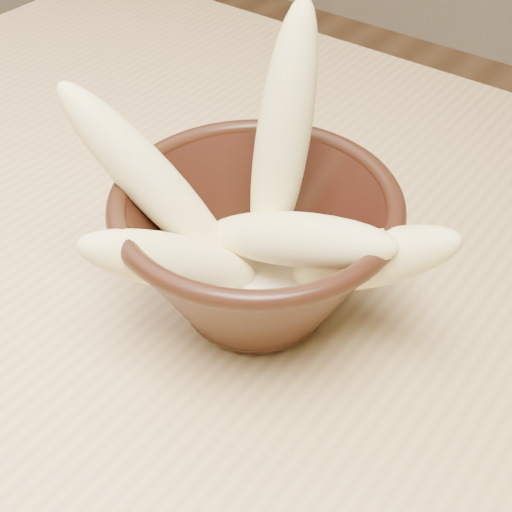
{
  "coord_description": "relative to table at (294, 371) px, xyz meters",
  "views": [
    {
      "loc": [
        0.2,
        -0.31,
        1.13
      ],
      "look_at": [
        -0.02,
        -0.02,
        0.8
      ],
      "focal_mm": 50.0,
      "sensor_mm": 36.0,
      "label": 1
    }
  ],
  "objects": [
    {
      "name": "table",
      "position": [
        0.0,
        0.0,
        0.0
      ],
      "size": [
        1.2,
        0.8,
        0.75
      ],
      "color": "tan",
      "rests_on": "ground"
    },
    {
      "name": "bowl",
      "position": [
        -0.02,
        -0.02,
        0.14
      ],
      "size": [
        0.19,
        0.19,
        0.1
      ],
      "rotation": [
        0.0,
        0.0,
        0.42
      ],
      "color": "black",
      "rests_on": "table"
    },
    {
      "name": "milk_puddle",
      "position": [
        -0.02,
        -0.02,
        0.11
      ],
      "size": [
        0.11,
        0.11,
        0.01
      ],
      "primitive_type": "cylinder",
      "color": "beige",
      "rests_on": "bowl"
    },
    {
      "name": "banana_upright",
      "position": [
        -0.03,
        0.01,
        0.2
      ],
      "size": [
        0.05,
        0.09,
        0.18
      ],
      "primitive_type": "ellipsoid",
      "rotation": [
        0.28,
        0.0,
        3.3
      ],
      "color": "#FAE693",
      "rests_on": "bowl"
    },
    {
      "name": "banana_left",
      "position": [
        -0.09,
        -0.05,
        0.18
      ],
      "size": [
        0.14,
        0.08,
        0.15
      ],
      "primitive_type": "ellipsoid",
      "rotation": [
        0.72,
        0.0,
        -1.24
      ],
      "color": "#FAE693",
      "rests_on": "bowl"
    },
    {
      "name": "banana_right",
      "position": [
        0.06,
        -0.01,
        0.16
      ],
      "size": [
        0.13,
        0.05,
        0.11
      ],
      "primitive_type": "ellipsoid",
      "rotation": [
        0.93,
        0.0,
        1.71
      ],
      "color": "#FAE693",
      "rests_on": "bowl"
    },
    {
      "name": "banana_across",
      "position": [
        0.01,
        -0.02,
        0.16
      ],
      "size": [
        0.15,
        0.04,
        0.08
      ],
      "primitive_type": "ellipsoid",
      "rotation": [
        1.22,
        0.0,
        1.63
      ],
      "color": "#FAE693",
      "rests_on": "bowl"
    },
    {
      "name": "banana_front",
      "position": [
        -0.05,
        -0.08,
        0.15
      ],
      "size": [
        0.1,
        0.13,
        0.1
      ],
      "primitive_type": "ellipsoid",
      "rotation": [
        1.03,
        0.0,
        -0.52
      ],
      "color": "#FAE693",
      "rests_on": "bowl"
    }
  ]
}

